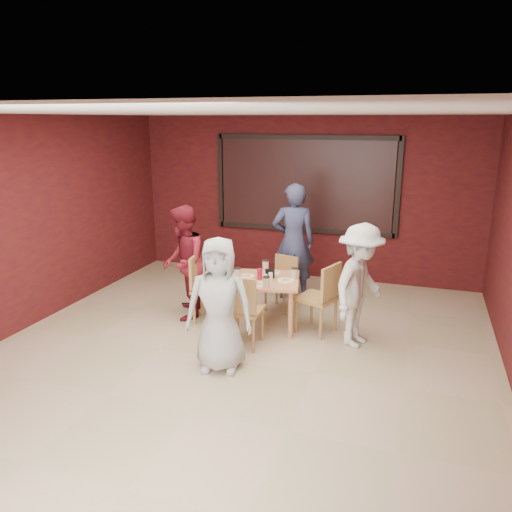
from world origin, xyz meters
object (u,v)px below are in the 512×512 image
(chair_back, at_px, (283,280))
(diner_back, at_px, (293,242))
(diner_front, at_px, (219,305))
(chair_front, at_px, (241,307))
(chair_left, at_px, (205,284))
(diner_right, at_px, (360,286))
(diner_left, at_px, (183,263))
(dining_table, at_px, (266,284))
(chair_right, at_px, (322,295))

(chair_back, xyz_separation_m, diner_back, (0.02, 0.52, 0.46))
(diner_front, height_order, diner_back, diner_back)
(chair_front, distance_m, chair_left, 1.02)
(diner_right, bearing_deg, chair_left, 105.98)
(diner_left, xyz_separation_m, diner_right, (2.46, -0.14, -0.03))
(diner_left, bearing_deg, diner_right, 65.42)
(dining_table, xyz_separation_m, diner_back, (0.05, 1.25, 0.30))
(diner_front, bearing_deg, chair_right, 43.61)
(diner_left, bearing_deg, dining_table, 68.97)
(dining_table, bearing_deg, diner_left, -179.66)
(chair_front, bearing_deg, diner_back, 86.03)
(chair_front, height_order, diner_right, diner_right)
(dining_table, xyz_separation_m, chair_right, (0.76, 0.03, -0.07))
(dining_table, xyz_separation_m, chair_front, (-0.09, -0.70, -0.08))
(diner_back, distance_m, diner_right, 1.85)
(chair_front, height_order, chair_right, chair_right)
(diner_back, bearing_deg, diner_left, 25.42)
(dining_table, height_order, diner_back, diner_back)
(chair_front, bearing_deg, dining_table, 82.74)
(chair_left, xyz_separation_m, diner_left, (-0.34, 0.05, 0.27))
(diner_right, bearing_deg, chair_front, 131.00)
(diner_front, xyz_separation_m, diner_left, (-1.07, 1.27, 0.04))
(chair_front, bearing_deg, chair_back, 85.35)
(diner_front, bearing_deg, chair_back, 73.39)
(chair_front, relative_size, diner_left, 0.59)
(chair_right, height_order, diner_back, diner_back)
(chair_back, distance_m, diner_right, 1.54)
(diner_front, bearing_deg, diner_right, 27.24)
(chair_right, bearing_deg, chair_left, -177.12)
(chair_back, relative_size, chair_left, 0.84)
(dining_table, relative_size, diner_back, 0.57)
(chair_back, relative_size, diner_front, 0.52)
(chair_left, xyz_separation_m, diner_front, (0.73, -1.22, 0.23))
(dining_table, distance_m, chair_left, 0.88)
(chair_front, relative_size, chair_back, 1.19)
(chair_front, xyz_separation_m, chair_left, (-0.78, 0.65, 0.00))
(chair_back, distance_m, diner_front, 2.04)
(diner_right, bearing_deg, dining_table, 101.80)
(chair_back, bearing_deg, chair_left, -138.67)
(chair_left, bearing_deg, chair_front, -39.57)
(diner_back, bearing_deg, diner_front, 66.17)
(diner_right, bearing_deg, diner_back, 59.13)
(chair_front, height_order, diner_front, diner_front)
(chair_back, height_order, diner_right, diner_right)
(dining_table, bearing_deg, chair_front, -97.26)
(chair_front, distance_m, diner_right, 1.47)
(chair_left, distance_m, diner_back, 1.64)
(dining_table, xyz_separation_m, diner_right, (1.25, -0.15, 0.16))
(chair_left, distance_m, diner_front, 1.44)
(diner_back, bearing_deg, chair_right, 100.42)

